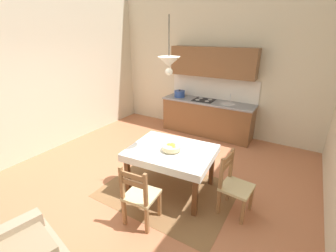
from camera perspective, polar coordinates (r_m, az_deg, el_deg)
name	(u,v)px	position (r m, az deg, el deg)	size (l,w,h in m)	color
ground_plane	(148,186)	(4.30, -5.04, -14.48)	(5.97, 6.47, 0.10)	#B7704C
wall_back	(216,52)	(6.14, 11.72, 17.46)	(5.97, 0.12, 4.13)	beige
wall_left	(34,56)	(5.59, -30.10, 14.70)	(0.12, 6.47, 4.13)	beige
area_rug	(168,191)	(4.08, 0.00, -15.71)	(2.10, 1.60, 0.01)	brown
kitchen_cabinetry	(208,102)	(6.03, 9.90, 5.81)	(2.35, 0.63, 2.20)	brown
dining_table	(171,156)	(3.80, 0.78, -7.41)	(1.43, 1.15, 0.75)	brown
dining_chair_camera_side	(140,196)	(3.29, -6.94, -16.80)	(0.46, 0.46, 0.93)	#D1BC89
dining_chair_window_side	(234,186)	(3.58, 16.00, -14.01)	(0.45, 0.45, 0.93)	#D1BC89
fruit_bowl	(171,147)	(3.67, 0.86, -5.33)	(0.30, 0.30, 0.12)	beige
pendant_lamp	(169,62)	(3.41, 0.24, 15.44)	(0.32, 0.32, 0.80)	black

